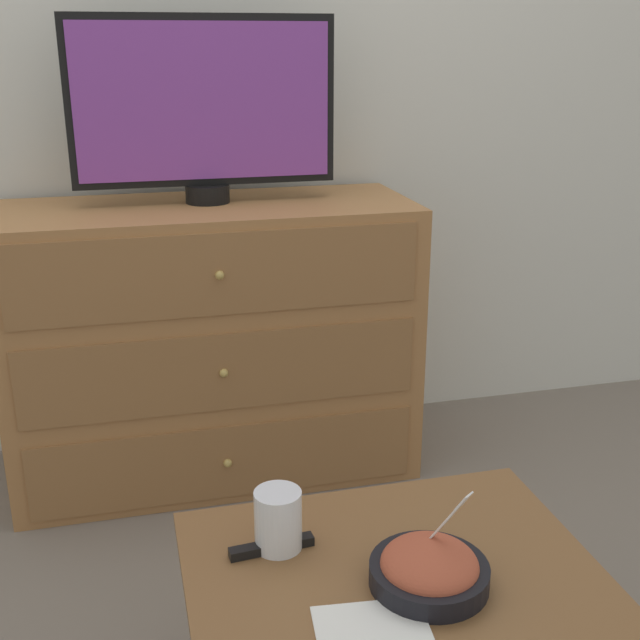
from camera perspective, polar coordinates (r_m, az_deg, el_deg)
The scene contains 8 objects.
ground_plane at distance 2.81m, azimuth -8.76°, elevation -7.67°, with size 12.00×12.00×0.00m, color #70665B.
wall_back at distance 2.54m, azimuth -10.38°, elevation 19.83°, with size 12.00×0.05×2.60m.
dresser at distance 2.40m, azimuth -7.62°, elevation -1.59°, with size 1.17×0.49×0.82m.
tv at distance 2.30m, azimuth -8.30°, elevation 14.84°, with size 0.73×0.12×0.51m.
coffee_table at distance 1.49m, azimuth 5.41°, elevation -19.50°, with size 0.72×0.58×0.39m.
takeout_bowl at distance 1.43m, azimuth 7.78°, elevation -17.15°, with size 0.20×0.20×0.18m.
drink_cup at distance 1.49m, azimuth -2.99°, elevation -14.23°, with size 0.09×0.09×0.11m.
remote_control at distance 1.51m, azimuth -3.46°, elevation -15.79°, with size 0.16×0.04×0.02m.
Camera 1 is at (-0.19, -2.50, 1.26)m, focal length 45.00 mm.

